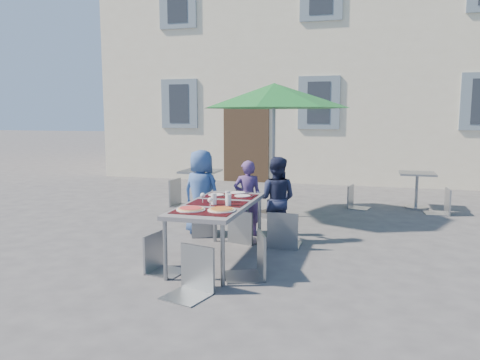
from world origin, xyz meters
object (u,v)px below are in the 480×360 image
(chair_1, at_px, (244,206))
(bg_chair_r_1, at_px, (443,186))
(chair_3, at_px, (160,230))
(child_2, at_px, (276,199))
(chair_0, at_px, (204,204))
(bg_chair_l_0, at_px, (179,176))
(chair_5, at_px, (192,242))
(cafe_table_1, at_px, (417,184))
(cafe_table_0, at_px, (200,182))
(chair_2, at_px, (284,207))
(dining_table, at_px, (218,207))
(pizza_near_left, at_px, (191,209))
(patio_umbrella, at_px, (274,97))
(pizza_near_right, at_px, (222,209))
(bg_chair_l_1, at_px, (356,183))
(child_0, at_px, (201,192))
(bg_chair_r_0, at_px, (238,184))
(chair_4, at_px, (253,228))
(child_1, at_px, (248,198))

(chair_1, xyz_separation_m, bg_chair_r_1, (3.10, 2.96, 0.01))
(chair_3, relative_size, bg_chair_r_1, 0.94)
(child_2, distance_m, chair_0, 1.13)
(chair_1, relative_size, bg_chair_l_0, 0.88)
(chair_5, distance_m, cafe_table_1, 6.12)
(chair_3, bearing_deg, chair_5, -41.67)
(chair_0, xyz_separation_m, cafe_table_0, (-0.84, 2.09, 0.03))
(chair_2, height_order, bg_chair_r_1, chair_2)
(child_2, xyz_separation_m, bg_chair_l_0, (-2.45, 2.14, -0.01))
(dining_table, relative_size, pizza_near_left, 5.41)
(pizza_near_left, height_order, chair_5, chair_5)
(dining_table, xyz_separation_m, chair_2, (0.70, 0.82, -0.12))
(bg_chair_l_0, bearing_deg, patio_umbrella, -13.71)
(pizza_near_right, height_order, bg_chair_l_1, bg_chair_l_1)
(cafe_table_0, bearing_deg, chair_5, -70.57)
(child_0, relative_size, cafe_table_0, 1.73)
(pizza_near_left, height_order, cafe_table_0, pizza_near_left)
(bg_chair_l_1, bearing_deg, bg_chair_r_0, -156.39)
(chair_3, bearing_deg, cafe_table_0, 103.44)
(chair_0, height_order, bg_chair_r_1, bg_chair_r_1)
(chair_5, bearing_deg, bg_chair_r_1, 58.60)
(chair_1, relative_size, bg_chair_r_1, 0.99)
(chair_3, relative_size, chair_4, 0.89)
(chair_0, distance_m, bg_chair_r_0, 1.99)
(pizza_near_left, bearing_deg, chair_4, 2.55)
(chair_2, xyz_separation_m, chair_5, (-0.60, -1.99, -0.02))
(pizza_near_left, height_order, chair_4, chair_4)
(bg_chair_r_1, bearing_deg, bg_chair_r_0, -168.18)
(chair_1, bearing_deg, pizza_near_left, -99.86)
(chair_3, bearing_deg, child_1, 73.89)
(pizza_near_left, distance_m, bg_chair_l_0, 4.19)
(bg_chair_r_0, bearing_deg, chair_2, -59.91)
(chair_2, relative_size, patio_umbrella, 0.37)
(pizza_near_left, distance_m, bg_chair_r_0, 3.64)
(dining_table, height_order, cafe_table_1, dining_table)
(child_0, xyz_separation_m, chair_5, (0.78, -2.39, -0.11))
(bg_chair_r_0, bearing_deg, chair_0, -89.64)
(child_2, bearing_deg, dining_table, 66.63)
(chair_2, bearing_deg, bg_chair_l_0, 136.95)
(child_2, xyz_separation_m, chair_4, (0.06, -1.63, -0.05))
(bg_chair_l_1, bearing_deg, chair_2, -105.09)
(dining_table, height_order, child_1, child_1)
(child_2, bearing_deg, child_1, -20.95)
(bg_chair_l_0, distance_m, bg_chair_l_1, 3.59)
(child_0, bearing_deg, pizza_near_left, 120.05)
(cafe_table_1, bearing_deg, bg_chair_r_0, -159.57)
(pizza_near_right, height_order, patio_umbrella, patio_umbrella)
(chair_1, relative_size, cafe_table_1, 1.27)
(pizza_near_right, relative_size, bg_chair_l_0, 0.31)
(dining_table, distance_m, child_0, 1.39)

